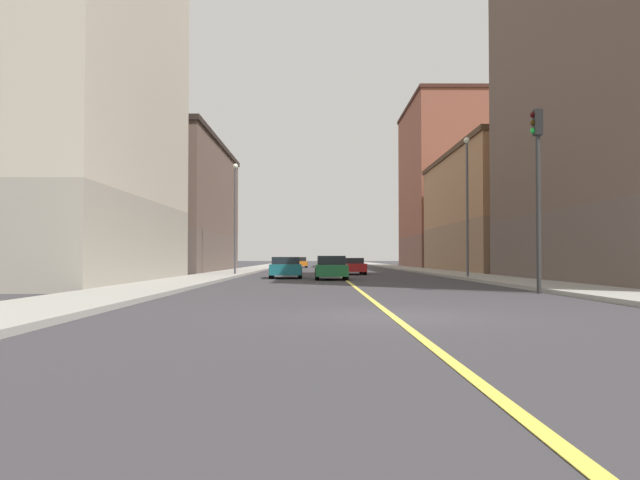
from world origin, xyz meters
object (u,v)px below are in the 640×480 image
Objects in this scene: building_right_corner at (40,78)px; building_right_midblock at (157,208)px; building_left_mid at (510,212)px; street_lamp_left_near at (467,193)px; car_teal at (286,268)px; street_lamp_right_near at (235,207)px; car_green at (331,268)px; building_left_far at (453,186)px; traffic_light_left_near at (538,175)px; car_red at (352,266)px; car_orange at (299,263)px.

building_right_corner is 0.87× the size of building_right_midblock.
street_lamp_left_near is (-8.05, -18.53, -0.20)m from building_left_mid.
building_left_mid is 5.86× the size of car_teal.
street_lamp_left_near is (22.22, -17.60, -0.52)m from building_right_midblock.
building_left_mid is 20.20m from street_lamp_left_near.
street_lamp_right_near is 10.14m from car_green.
building_left_far is 56.35m from building_right_corner.
building_right_midblock is (-30.27, -24.15, -4.53)m from building_left_far.
building_left_mid is 34.58m from traffic_light_left_near.
car_green is (14.34, 5.10, -9.37)m from building_right_corner.
street_lamp_right_near reaches higher than traffic_light_left_near.
building_right_midblock reaches higher than car_teal.
building_left_mid is at bearing 29.80° from car_red.
building_right_corner is 23.83m from building_right_midblock.
car_green is (-15.93, -42.43, -9.35)m from building_left_far.
building_left_far reaches higher than car_teal.
car_green is at bearing -129.65° from building_left_mid.
street_lamp_left_near is 15.47m from street_lamp_right_near.
building_right_corner is at bearing -90.00° from building_right_midblock.
street_lamp_right_near is 35.90m from car_orange.
building_left_far is 42.81m from street_lamp_left_near.
street_lamp_left_near reaches higher than car_green.
building_left_far is at bearing 57.52° from building_right_corner.
car_orange is (-18.84, 23.18, -4.55)m from building_left_mid.
street_lamp_right_near reaches higher than car_green.
car_green is at bearing 115.89° from traffic_light_left_near.
building_left_far is 35.64m from car_red.
building_right_corner reaches higher than car_orange.
building_right_midblock is 23.73m from car_green.
car_teal is 39.88m from car_orange.
building_left_mid reaches higher than car_red.
building_right_midblock reaches higher than traffic_light_left_near.
building_left_mid is 25.41m from car_teal.
building_left_mid is 5.97× the size of car_green.
building_left_far is at bearing 69.43° from car_green.
building_left_mid is 5.89× the size of car_orange.
car_red is 31.64m from car_orange.
building_left_far is at bearing 65.68° from car_red.
street_lamp_left_near reaches higher than car_red.
building_right_corner is 2.70× the size of street_lamp_right_near.
building_right_midblock reaches higher than street_lamp_right_near.
building_left_far reaches higher than street_lamp_right_near.
building_left_mid is 3.03× the size of street_lamp_left_near.
traffic_light_left_near is (-9.06, -33.36, -1.05)m from building_left_mid.
street_lamp_left_near reaches higher than street_lamp_right_near.
building_right_midblock is 5.63× the size of car_green.
car_green is (-7.88, -0.69, -4.30)m from street_lamp_left_near.
building_right_corner reaches higher than car_teal.
building_left_mid is 16.94m from car_red.
building_right_corner reaches higher than building_right_midblock.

